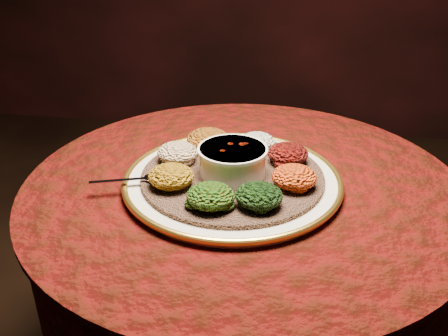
# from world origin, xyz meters

# --- Properties ---
(table) EXTENTS (0.96, 0.96, 0.73)m
(table) POSITION_xyz_m (0.00, 0.00, 0.55)
(table) COLOR black
(table) RESTS_ON ground
(platter) EXTENTS (0.47, 0.47, 0.02)m
(platter) POSITION_xyz_m (-0.02, -0.02, 0.75)
(platter) COLOR beige
(platter) RESTS_ON table
(injera) EXTENTS (0.49, 0.49, 0.01)m
(injera) POSITION_xyz_m (-0.02, -0.02, 0.76)
(injera) COLOR brown
(injera) RESTS_ON platter
(stew_bowl) EXTENTS (0.15, 0.15, 0.06)m
(stew_bowl) POSITION_xyz_m (-0.02, -0.02, 0.80)
(stew_bowl) COLOR white
(stew_bowl) RESTS_ON injera
(spoon) EXTENTS (0.15, 0.06, 0.01)m
(spoon) POSITION_xyz_m (-0.19, -0.08, 0.77)
(spoon) COLOR silver
(spoon) RESTS_ON injera
(portion_ayib) EXTENTS (0.08, 0.08, 0.04)m
(portion_ayib) POSITION_xyz_m (0.02, 0.11, 0.78)
(portion_ayib) COLOR white
(portion_ayib) RESTS_ON injera
(portion_kitfo) EXTENTS (0.09, 0.09, 0.04)m
(portion_kitfo) POSITION_xyz_m (0.09, 0.05, 0.78)
(portion_kitfo) COLOR black
(portion_kitfo) RESTS_ON injera
(portion_tikil) EXTENTS (0.09, 0.09, 0.04)m
(portion_tikil) POSITION_xyz_m (0.11, -0.06, 0.78)
(portion_tikil) COLOR #B3730E
(portion_tikil) RESTS_ON injera
(portion_gomen) EXTENTS (0.09, 0.09, 0.04)m
(portion_gomen) POSITION_xyz_m (0.04, -0.14, 0.78)
(portion_gomen) COLOR black
(portion_gomen) RESTS_ON injera
(portion_mixveg) EXTENTS (0.09, 0.09, 0.04)m
(portion_mixveg) POSITION_xyz_m (-0.05, -0.16, 0.78)
(portion_mixveg) COLOR #A4340A
(portion_mixveg) RESTS_ON injera
(portion_kik) EXTENTS (0.09, 0.09, 0.04)m
(portion_kik) POSITION_xyz_m (-0.14, -0.09, 0.78)
(portion_kik) COLOR #AD6A0F
(portion_kik) RESTS_ON injera
(portion_timatim) EXTENTS (0.09, 0.09, 0.04)m
(portion_timatim) POSITION_xyz_m (-0.15, 0.02, 0.78)
(portion_timatim) COLOR maroon
(portion_timatim) RESTS_ON injera
(portion_shiro) EXTENTS (0.10, 0.10, 0.05)m
(portion_shiro) POSITION_xyz_m (-0.09, 0.09, 0.79)
(portion_shiro) COLOR brown
(portion_shiro) RESTS_ON injera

